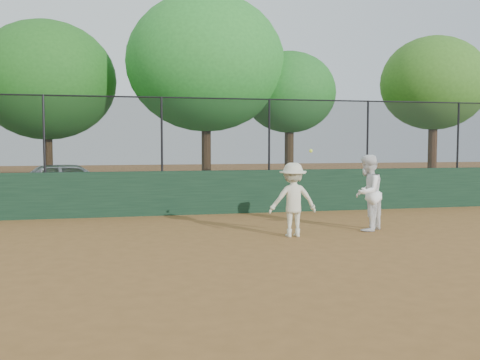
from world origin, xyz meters
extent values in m
plane|color=brown|center=(0.00, 0.00, 0.00)|extent=(80.00, 80.00, 0.00)
cube|color=#183521|center=(0.00, 6.00, 0.60)|extent=(26.00, 0.20, 1.20)
cube|color=#285219|center=(0.00, 12.00, 0.00)|extent=(36.00, 12.00, 0.01)
imported|color=silver|center=(-3.24, 10.36, 0.67)|extent=(4.13, 2.28, 1.33)
imported|color=white|center=(3.78, 2.44, 0.85)|extent=(1.04, 1.03, 1.70)
imported|color=beige|center=(1.91, 2.08, 0.78)|extent=(1.04, 0.64, 1.55)
sphere|color=#D7FE38|center=(2.16, 1.70, 1.80)|extent=(0.07, 0.07, 0.07)
cube|color=black|center=(0.00, 6.00, 2.20)|extent=(26.00, 0.02, 2.00)
cylinder|color=black|center=(0.00, 6.00, 3.18)|extent=(26.00, 0.04, 0.04)
cylinder|color=black|center=(-3.50, 6.00, 2.20)|extent=(0.06, 0.06, 2.00)
cylinder|color=black|center=(-0.50, 6.00, 2.20)|extent=(0.06, 0.06, 2.00)
cylinder|color=black|center=(2.50, 6.00, 2.20)|extent=(0.06, 0.06, 2.00)
cylinder|color=black|center=(5.50, 6.00, 2.20)|extent=(0.06, 0.06, 2.00)
cylinder|color=black|center=(8.50, 6.00, 2.20)|extent=(0.06, 0.06, 2.00)
cylinder|color=#412A16|center=(-4.31, 13.25, 1.16)|extent=(0.36, 0.36, 2.32)
ellipsoid|color=#1F591A|center=(-4.31, 13.25, 4.35)|extent=(5.26, 4.79, 4.55)
cylinder|color=#412A17|center=(1.62, 11.67, 1.33)|extent=(0.36, 0.36, 2.66)
ellipsoid|color=#267727|center=(1.62, 11.67, 4.97)|extent=(5.98, 5.44, 5.17)
cylinder|color=#3F2A15|center=(4.98, 11.82, 1.26)|extent=(0.36, 0.36, 2.52)
ellipsoid|color=#1F6120|center=(4.98, 11.82, 3.96)|extent=(3.71, 3.37, 3.20)
cylinder|color=#4C2E1B|center=(10.55, 10.57, 1.34)|extent=(0.36, 0.36, 2.67)
ellipsoid|color=#33631C|center=(10.55, 10.57, 4.32)|extent=(4.25, 3.87, 3.67)
camera|label=1|loc=(-1.62, -8.51, 1.97)|focal=40.00mm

